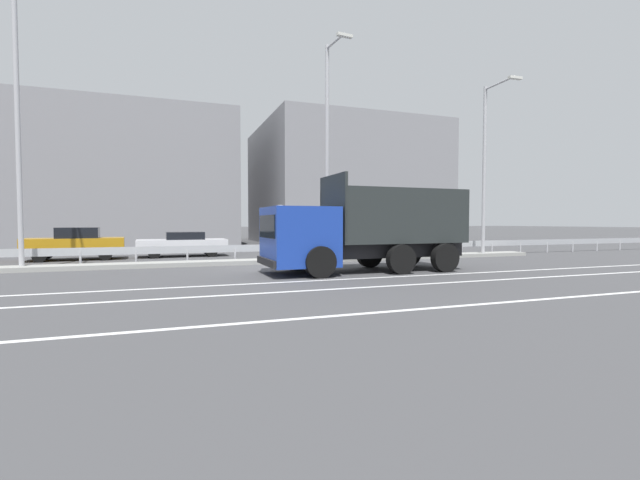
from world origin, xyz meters
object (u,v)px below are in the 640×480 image
object	(u,v)px
street_lamp_2	(328,144)
dump_truck	(343,238)
median_road_sign	(280,231)
street_lamp_3	(487,162)
church_tower	(281,182)
street_lamp_1	(16,109)
parked_car_2	(76,244)
parked_car_3	(183,244)

from	to	relation	value
street_lamp_2	dump_truck	bearing A→B (deg)	-103.48
median_road_sign	street_lamp_2	world-z (taller)	street_lamp_2
street_lamp_3	church_tower	xyz separation A→B (m)	(-3.45, 29.19, 1.48)
street_lamp_1	parked_car_2	size ratio (longest dim) A/B	2.43
street_lamp_1	street_lamp_3	world-z (taller)	street_lamp_1
parked_car_3	street_lamp_3	bearing A→B (deg)	-111.58
parked_car_2	street_lamp_2	bearing A→B (deg)	-118.25
street_lamp_1	church_tower	size ratio (longest dim) A/B	0.76
street_lamp_1	street_lamp_2	bearing A→B (deg)	-0.69
median_road_sign	street_lamp_2	xyz separation A→B (m)	(2.21, -0.19, 3.96)
parked_car_3	church_tower	xyz separation A→B (m)	(11.58, 23.69, 5.76)
dump_truck	street_lamp_3	world-z (taller)	street_lamp_3
street_lamp_3	church_tower	bearing A→B (deg)	96.74
street_lamp_2	street_lamp_3	size ratio (longest dim) A/B	1.10
street_lamp_2	church_tower	xyz separation A→B (m)	(5.40, 29.10, 1.06)
median_road_sign	church_tower	xyz separation A→B (m)	(7.61, 28.91, 5.03)
parked_car_2	street_lamp_1	bearing A→B (deg)	164.60
street_lamp_1	parked_car_3	bearing A→B (deg)	41.84
street_lamp_3	parked_car_2	size ratio (longest dim) A/B	2.03
dump_truck	church_tower	xyz separation A→B (m)	(6.38, 33.21, 5.19)
church_tower	street_lamp_1	bearing A→B (deg)	-121.09
median_road_sign	street_lamp_1	xyz separation A→B (m)	(-9.85, -0.04, 4.50)
median_road_sign	street_lamp_2	size ratio (longest dim) A/B	0.26
street_lamp_1	church_tower	bearing A→B (deg)	58.91
street_lamp_3	parked_car_3	distance (m)	16.56
dump_truck	parked_car_2	world-z (taller)	dump_truck
street_lamp_2	parked_car_2	bearing A→B (deg)	155.91
dump_truck	parked_car_3	world-z (taller)	dump_truck
church_tower	dump_truck	bearing A→B (deg)	-100.88
street_lamp_3	street_lamp_1	bearing A→B (deg)	179.36
street_lamp_1	street_lamp_2	size ratio (longest dim) A/B	1.09
street_lamp_2	parked_car_2	xyz separation A→B (m)	(-11.10, 4.96, -4.59)
dump_truck	parked_car_3	xyz separation A→B (m)	(-5.19, 9.53, -0.56)
street_lamp_3	street_lamp_2	bearing A→B (deg)	179.43
street_lamp_3	median_road_sign	bearing A→B (deg)	178.57
parked_car_3	median_road_sign	bearing A→B (deg)	-144.25
parked_car_2	church_tower	xyz separation A→B (m)	(16.50, 24.14, 5.65)
median_road_sign	street_lamp_1	size ratio (longest dim) A/B	0.24
church_tower	median_road_sign	bearing A→B (deg)	-104.74
dump_truck	street_lamp_3	size ratio (longest dim) A/B	0.85
median_road_sign	street_lamp_3	bearing A→B (deg)	-1.43
street_lamp_1	church_tower	distance (m)	33.81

